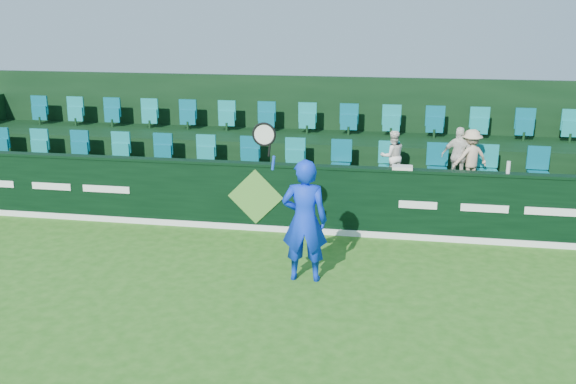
% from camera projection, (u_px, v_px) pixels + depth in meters
% --- Properties ---
extents(ground, '(60.00, 60.00, 0.00)m').
position_uv_depth(ground, '(195.00, 323.00, 8.97)').
color(ground, '#266317').
rests_on(ground, ground).
extents(sponsor_hoarding, '(16.00, 0.25, 1.35)m').
position_uv_depth(sponsor_hoarding, '(257.00, 196.00, 12.56)').
color(sponsor_hoarding, black).
rests_on(sponsor_hoarding, ground).
extents(stand_tier_front, '(16.00, 2.00, 0.80)m').
position_uv_depth(stand_tier_front, '(268.00, 194.00, 13.68)').
color(stand_tier_front, black).
rests_on(stand_tier_front, ground).
extents(stand_tier_back, '(16.00, 1.80, 1.30)m').
position_uv_depth(stand_tier_back, '(284.00, 162.00, 15.41)').
color(stand_tier_back, black).
rests_on(stand_tier_back, ground).
extents(stand_rear, '(16.00, 4.10, 2.60)m').
position_uv_depth(stand_rear, '(287.00, 135.00, 15.67)').
color(stand_rear, black).
rests_on(stand_rear, ground).
extents(seat_row_front, '(13.50, 0.50, 0.60)m').
position_uv_depth(seat_row_front, '(272.00, 158.00, 13.86)').
color(seat_row_front, '#085C6D').
rests_on(seat_row_front, stand_tier_front).
extents(seat_row_back, '(13.50, 0.50, 0.60)m').
position_uv_depth(seat_row_back, '(286.00, 121.00, 15.42)').
color(seat_row_back, '#085C6D').
rests_on(seat_row_back, stand_tier_back).
extents(tennis_player, '(1.20, 0.52, 2.59)m').
position_uv_depth(tennis_player, '(304.00, 220.00, 10.14)').
color(tennis_player, '#0C31D7').
rests_on(tennis_player, ground).
extents(spectator_left, '(0.62, 0.55, 1.06)m').
position_uv_depth(spectator_left, '(392.00, 156.00, 13.01)').
color(spectator_left, white).
rests_on(spectator_left, stand_tier_front).
extents(spectator_middle, '(0.72, 0.40, 1.17)m').
position_uv_depth(spectator_middle, '(459.00, 156.00, 12.78)').
color(spectator_middle, white).
rests_on(spectator_middle, stand_tier_front).
extents(spectator_right, '(0.84, 0.69, 1.13)m').
position_uv_depth(spectator_right, '(471.00, 157.00, 12.75)').
color(spectator_right, beige).
rests_on(spectator_right, stand_tier_front).
extents(towel, '(0.38, 0.24, 0.06)m').
position_uv_depth(towel, '(402.00, 167.00, 11.90)').
color(towel, silver).
rests_on(towel, sponsor_hoarding).
extents(drinks_bottle, '(0.07, 0.07, 0.23)m').
position_uv_depth(drinks_bottle, '(508.00, 167.00, 11.57)').
color(drinks_bottle, silver).
rests_on(drinks_bottle, sponsor_hoarding).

